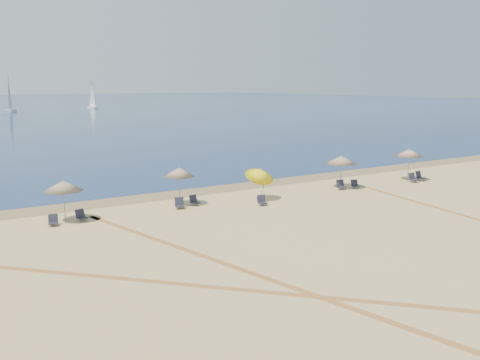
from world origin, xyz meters
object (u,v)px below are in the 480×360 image
(umbrella_2, at_px, (179,172))
(chair_6, at_px, (262,201))
(umbrella_5, at_px, (409,153))
(chair_9, at_px, (413,178))
(sailboat_1, at_px, (10,101))
(sailboat_0, at_px, (92,100))
(sailboat_3, at_px, (94,99))
(umbrella_1, at_px, (63,186))
(umbrella_3, at_px, (260,173))
(chair_4, at_px, (180,204))
(chair_10, at_px, (420,176))
(umbrella_4, at_px, (341,160))
(chair_8, at_px, (355,185))
(chair_3, at_px, (81,216))
(chair_2, at_px, (53,221))
(chair_5, at_px, (194,201))
(chair_7, at_px, (341,185))

(umbrella_2, relative_size, chair_6, 3.31)
(umbrella_5, bearing_deg, chair_9, -113.20)
(sailboat_1, bearing_deg, chair_9, -64.22)
(chair_6, height_order, sailboat_0, sailboat_0)
(chair_6, xyz_separation_m, sailboat_1, (6.45, 129.44, 2.75))
(umbrella_5, distance_m, sailboat_3, 160.23)
(umbrella_1, xyz_separation_m, chair_9, (25.66, -2.25, -1.67))
(umbrella_3, relative_size, umbrella_5, 0.98)
(chair_4, bearing_deg, chair_10, 15.67)
(umbrella_3, distance_m, chair_10, 14.63)
(chair_6, bearing_deg, umbrella_4, 26.84)
(chair_4, distance_m, chair_8, 13.49)
(umbrella_2, height_order, sailboat_3, sailboat_3)
(umbrella_2, relative_size, umbrella_3, 0.99)
(umbrella_2, distance_m, chair_10, 19.79)
(umbrella_5, xyz_separation_m, chair_4, (-19.35, 0.89, -1.86))
(chair_10, bearing_deg, umbrella_4, 162.51)
(chair_9, bearing_deg, chair_6, -171.36)
(chair_3, bearing_deg, umbrella_5, -14.50)
(umbrella_3, distance_m, chair_4, 5.68)
(umbrella_3, height_order, umbrella_5, umbrella_5)
(chair_2, bearing_deg, chair_9, 10.71)
(chair_5, relative_size, chair_7, 0.83)
(chair_8, bearing_deg, umbrella_2, -173.03)
(chair_8, bearing_deg, umbrella_1, -169.30)
(umbrella_2, bearing_deg, chair_3, -175.00)
(sailboat_0, bearing_deg, chair_8, -104.71)
(umbrella_4, height_order, chair_3, umbrella_4)
(chair_3, relative_size, chair_8, 0.96)
(umbrella_4, distance_m, sailboat_3, 160.88)
(umbrella_1, bearing_deg, chair_3, -19.91)
(umbrella_4, height_order, chair_8, umbrella_4)
(chair_2, xyz_separation_m, chair_4, (7.42, -0.00, 0.03))
(umbrella_3, bearing_deg, chair_10, -3.54)
(umbrella_3, distance_m, sailboat_1, 128.27)
(chair_5, height_order, chair_6, chair_6)
(umbrella_4, bearing_deg, sailboat_1, 90.71)
(umbrella_4, distance_m, chair_10, 7.54)
(chair_7, bearing_deg, chair_4, -165.54)
(chair_5, height_order, chair_7, chair_7)
(umbrella_5, height_order, chair_6, umbrella_5)
(umbrella_2, height_order, chair_9, umbrella_2)
(umbrella_1, relative_size, sailboat_0, 0.27)
(chair_5, xyz_separation_m, chair_7, (11.19, -1.15, 0.02))
(chair_4, bearing_deg, chair_6, -2.73)
(umbrella_5, height_order, sailboat_0, sailboat_0)
(umbrella_4, distance_m, chair_2, 20.22)
(chair_9, height_order, sailboat_0, sailboat_0)
(chair_3, height_order, chair_8, chair_8)
(umbrella_1, xyz_separation_m, chair_3, (0.79, -0.29, -1.71))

